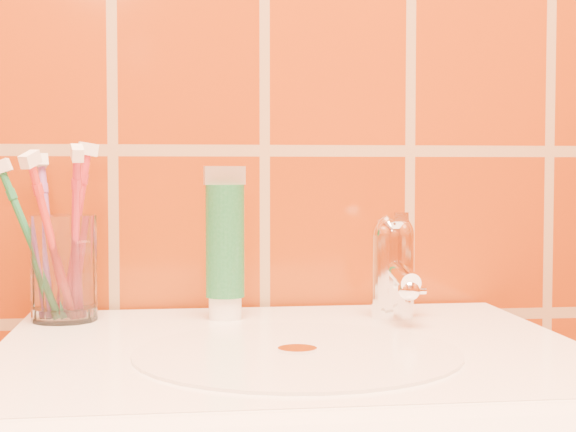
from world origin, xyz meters
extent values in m
cube|color=white|center=(0.00, 0.96, 0.77)|extent=(0.56, 0.46, 0.16)
cylinder|color=silver|center=(0.00, 0.91, 0.85)|extent=(0.30, 0.30, 0.00)
cylinder|color=white|center=(0.00, 0.91, 0.85)|extent=(0.04, 0.04, 0.00)
cylinder|color=white|center=(-0.23, 1.12, 0.91)|extent=(0.09, 0.09, 0.12)
cylinder|color=white|center=(-0.05, 1.11, 0.86)|extent=(0.04, 0.04, 0.03)
cylinder|color=#165E31|center=(-0.05, 1.11, 0.94)|extent=(0.04, 0.04, 0.13)
cube|color=beige|center=(-0.05, 1.11, 1.01)|extent=(0.05, 0.01, 0.02)
cylinder|color=white|center=(0.14, 1.09, 0.90)|extent=(0.05, 0.05, 0.09)
sphere|color=white|center=(0.14, 1.09, 0.94)|extent=(0.05, 0.05, 0.05)
cylinder|color=white|center=(0.14, 1.06, 0.91)|extent=(0.02, 0.09, 0.03)
cube|color=white|center=(0.14, 1.08, 0.96)|extent=(0.02, 0.06, 0.01)
camera|label=1|loc=(-0.11, 0.12, 1.02)|focal=55.00mm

